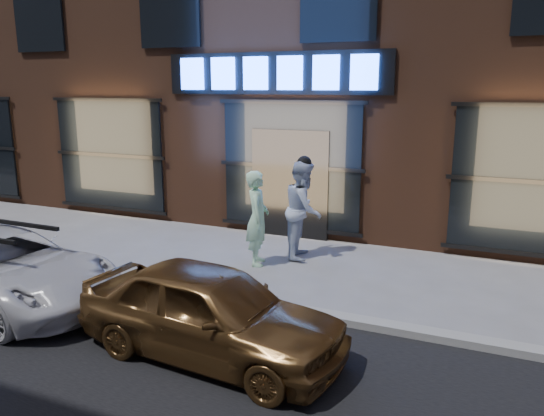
{
  "coord_description": "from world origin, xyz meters",
  "views": [
    {
      "loc": [
        4.23,
        -6.88,
        3.33
      ],
      "look_at": [
        0.57,
        1.6,
        1.2
      ],
      "focal_mm": 35.0,
      "sensor_mm": 36.0,
      "label": 1
    }
  ],
  "objects": [
    {
      "name": "man_cap",
      "position": [
        0.79,
        2.66,
        0.97
      ],
      "size": [
        0.92,
        1.07,
        1.93
      ],
      "primitive_type": "imported",
      "rotation": [
        0.0,
        0.0,
        1.79
      ],
      "color": "silver",
      "rests_on": "ground"
    },
    {
      "name": "white_suv",
      "position": [
        -2.69,
        -1.38,
        0.57
      ],
      "size": [
        4.3,
        2.37,
        1.14
      ],
      "primitive_type": "imported",
      "rotation": [
        0.0,
        0.0,
        1.45
      ],
      "color": "silver",
      "rests_on": "ground"
    },
    {
      "name": "gold_sedan",
      "position": [
        1.1,
        -1.56,
        0.6
      ],
      "size": [
        3.61,
        1.71,
        1.19
      ],
      "primitive_type": "imported",
      "rotation": [
        0.0,
        0.0,
        1.48
      ],
      "color": "brown",
      "rests_on": "ground"
    },
    {
      "name": "storefront_building",
      "position": [
        -0.0,
        7.99,
        5.15
      ],
      "size": [
        30.2,
        8.28,
        10.3
      ],
      "color": "#54301E",
      "rests_on": "ground"
    },
    {
      "name": "ground",
      "position": [
        0.0,
        0.0,
        0.0
      ],
      "size": [
        90.0,
        90.0,
        0.0
      ],
      "primitive_type": "plane",
      "color": "slate",
      "rests_on": "ground"
    },
    {
      "name": "man_bowtie",
      "position": [
        0.14,
        1.9,
        0.9
      ],
      "size": [
        0.64,
        0.77,
        1.8
      ],
      "primitive_type": "imported",
      "rotation": [
        0.0,
        0.0,
        1.94
      ],
      "color": "#B4EDC2",
      "rests_on": "ground"
    },
    {
      "name": "curb",
      "position": [
        0.0,
        0.0,
        0.06
      ],
      "size": [
        60.0,
        0.25,
        0.12
      ],
      "primitive_type": "cube",
      "color": "gray",
      "rests_on": "ground"
    }
  ]
}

